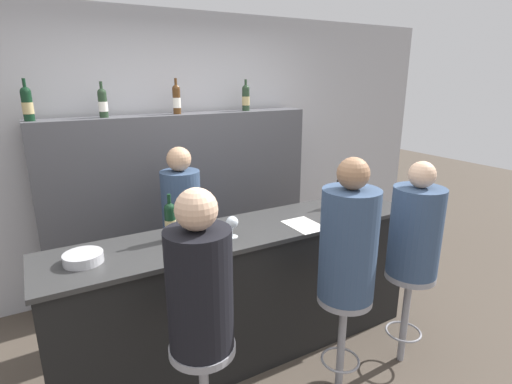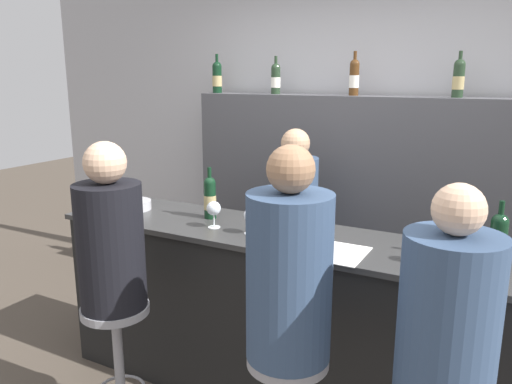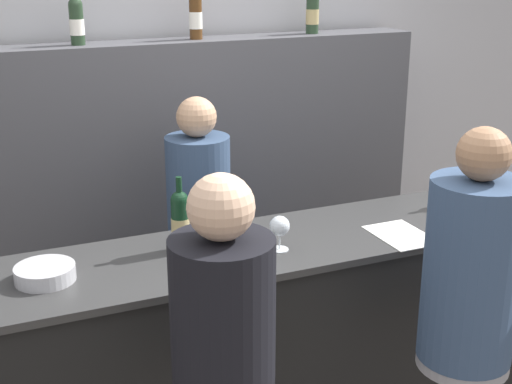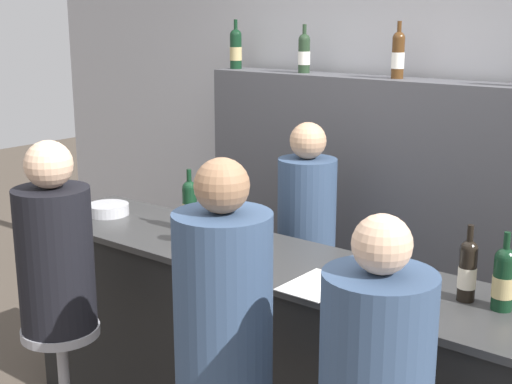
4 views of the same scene
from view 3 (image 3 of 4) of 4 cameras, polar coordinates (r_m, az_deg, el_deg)
The scene contains 17 objects.
wall_back at distance 4.22m, azimuth -5.29°, elevation 7.20°, with size 6.40×0.05×2.60m.
bar_counter at distance 3.23m, azimuth 3.58°, elevation -11.75°, with size 2.71×0.59×0.99m.
back_bar_cabinet at distance 4.13m, azimuth -4.11°, elevation 0.42°, with size 2.53×0.28×1.69m.
wine_bottle_counter_0 at distance 2.84m, azimuth -6.08°, elevation -2.28°, with size 0.07×0.07×0.31m.
wine_bottle_counter_1 at distance 3.51m, azimuth 16.60°, elevation 1.00°, with size 0.07×0.07×0.29m.
wine_bottle_counter_2 at distance 3.60m, azimuth 18.25°, elevation 1.23°, with size 0.08×0.08×0.29m.
wine_bottle_backbar_1 at distance 3.78m, azimuth -14.16°, elevation 13.14°, with size 0.07×0.07×0.29m.
wine_bottle_backbar_2 at distance 3.93m, azimuth -4.86°, elevation 13.98°, with size 0.07×0.07×0.31m.
wine_bottle_backbar_3 at distance 4.21m, azimuth 4.54°, elevation 14.24°, with size 0.08×0.08×0.30m.
wine_glass_0 at distance 2.75m, azimuth -2.60°, elevation -3.38°, with size 0.08×0.08×0.15m.
wine_glass_1 at distance 2.84m, azimuth 1.90°, elevation -2.81°, with size 0.08×0.08×0.14m.
wine_glass_2 at distance 3.32m, azimuth 16.50°, elevation -0.16°, with size 0.07×0.07×0.15m.
metal_bowl at distance 2.72m, azimuth -16.52°, elevation -6.25°, with size 0.22×0.22×0.06m.
tasting_menu at distance 3.08m, azimuth 11.54°, elevation -3.39°, with size 0.21×0.30×0.00m.
guest_seated_left at distance 2.21m, azimuth -2.67°, elevation -10.18°, with size 0.32×0.32×0.82m.
guest_seated_middle at distance 2.65m, azimuth 16.92°, elevation -5.47°, with size 0.34×0.34×0.87m.
bartender at distance 3.62m, azimuth -4.49°, elevation -4.95°, with size 0.31×0.31×1.49m.
Camera 3 is at (-1.29, -2.20, 2.13)m, focal length 50.00 mm.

